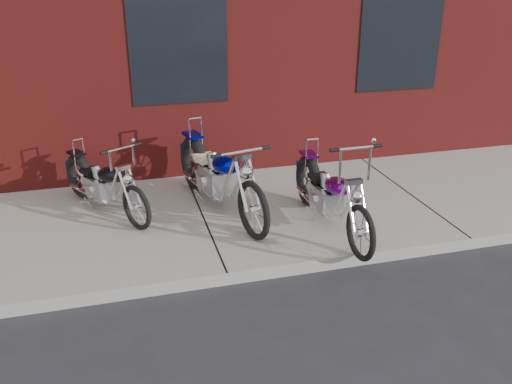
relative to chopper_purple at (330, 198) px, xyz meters
name	(u,v)px	position (x,y,z in m)	size (l,w,h in m)	color
ground	(228,285)	(-1.47, -0.75, -0.55)	(120.00, 120.00, 0.00)	#2B2C32
sidewalk	(203,221)	(-1.47, 0.75, -0.47)	(22.00, 3.00, 0.15)	#9B9A96
chopper_purple	(330,198)	(0.00, 0.00, 0.00)	(0.54, 2.21, 1.24)	black
chopper_blue	(219,178)	(-1.21, 0.88, 0.05)	(0.82, 2.46, 1.09)	black
chopper_third	(104,186)	(-2.67, 1.22, -0.04)	(1.07, 1.79, 1.02)	black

